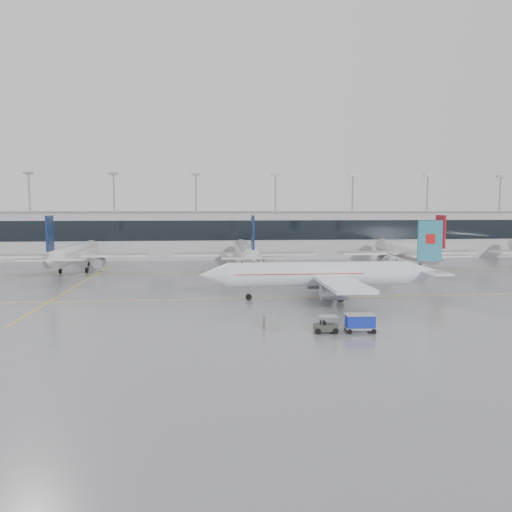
{
  "coord_description": "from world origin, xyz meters",
  "views": [
    {
      "loc": [
        -8.15,
        -70.48,
        12.81
      ],
      "look_at": [
        0.0,
        12.0,
        5.0
      ],
      "focal_mm": 35.0,
      "sensor_mm": 36.0,
      "label": 1
    }
  ],
  "objects": [
    {
      "name": "light_masts",
      "position": [
        0.0,
        68.0,
        13.34
      ],
      "size": [
        156.4,
        1.0,
        22.6
      ],
      "color": "gray",
      "rests_on": "ground"
    },
    {
      "name": "terminal",
      "position": [
        0.0,
        62.0,
        6.0
      ],
      "size": [
        180.0,
        15.0,
        12.0
      ],
      "primitive_type": "cube",
      "color": "#A9A9AD",
      "rests_on": "ground"
    },
    {
      "name": "parked_jet_c",
      "position": [
        -0.0,
        33.69,
        3.71
      ],
      "size": [
        29.64,
        36.96,
        11.72
      ],
      "rotation": [
        0.0,
        0.0,
        1.57
      ],
      "color": "silver",
      "rests_on": "ground"
    },
    {
      "name": "terminal_roof",
      "position": [
        0.0,
        62.0,
        12.2
      ],
      "size": [
        182.0,
        16.0,
        0.4
      ],
      "primitive_type": "cube",
      "color": "gray",
      "rests_on": "ground"
    },
    {
      "name": "gse_unit",
      "position": [
        -1.42,
        -18.1,
        0.7
      ],
      "size": [
        1.51,
        1.42,
        1.4
      ],
      "primitive_type": "cube",
      "rotation": [
        0.0,
        0.0,
        0.09
      ],
      "color": "gray",
      "rests_on": "ground"
    },
    {
      "name": "terminal_glass",
      "position": [
        0.0,
        54.45,
        7.5
      ],
      "size": [
        180.0,
        0.2,
        5.0
      ],
      "primitive_type": "cube",
      "color": "black",
      "rests_on": "ground"
    },
    {
      "name": "parked_jet_b",
      "position": [
        -35.0,
        33.69,
        3.71
      ],
      "size": [
        29.64,
        36.96,
        11.72
      ],
      "rotation": [
        0.0,
        0.0,
        1.57
      ],
      "color": "silver",
      "rests_on": "ground"
    },
    {
      "name": "taxi_line_north",
      "position": [
        0.0,
        30.0,
        0.01
      ],
      "size": [
        120.0,
        0.25,
        0.01
      ],
      "primitive_type": "cube",
      "color": "yellow",
      "rests_on": "ground"
    },
    {
      "name": "baggage_cart",
      "position": [
        7.67,
        -20.76,
        1.13
      ],
      "size": [
        3.22,
        1.92,
        1.93
      ],
      "rotation": [
        0.0,
        0.0,
        -0.06
      ],
      "color": "gray",
      "rests_on": "ground"
    },
    {
      "name": "baggage_tug",
      "position": [
        4.07,
        -20.56,
        0.62
      ],
      "size": [
        3.68,
        1.65,
        1.77
      ],
      "rotation": [
        0.0,
        0.0,
        -0.06
      ],
      "color": "#333730",
      "rests_on": "ground"
    },
    {
      "name": "air_canada_jet",
      "position": [
        8.98,
        -1.31,
        3.53
      ],
      "size": [
        35.72,
        28.3,
        11.17
      ],
      "rotation": [
        0.0,
        0.0,
        3.13
      ],
      "color": "silver",
      "rests_on": "ground"
    },
    {
      "name": "taxi_line_main",
      "position": [
        0.0,
        0.0,
        0.01
      ],
      "size": [
        120.0,
        0.25,
        0.01
      ],
      "primitive_type": "cube",
      "color": "yellow",
      "rests_on": "ground"
    },
    {
      "name": "parked_jet_d",
      "position": [
        35.0,
        33.69,
        3.71
      ],
      "size": [
        29.64,
        36.96,
        11.72
      ],
      "rotation": [
        0.0,
        0.0,
        1.57
      ],
      "color": "silver",
      "rests_on": "ground"
    },
    {
      "name": "ground",
      "position": [
        0.0,
        0.0,
        0.0
      ],
      "size": [
        320.0,
        320.0,
        0.0
      ],
      "primitive_type": "plane",
      "color": "gray",
      "rests_on": "ground"
    },
    {
      "name": "taxi_line_cross",
      "position": [
        -30.0,
        15.0,
        0.01
      ],
      "size": [
        0.25,
        60.0,
        0.01
      ],
      "primitive_type": "cube",
      "color": "yellow",
      "rests_on": "ground"
    }
  ]
}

